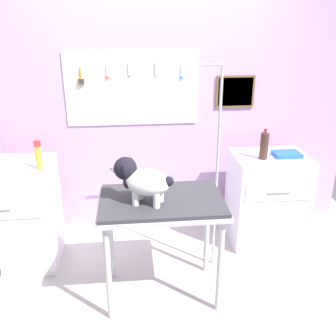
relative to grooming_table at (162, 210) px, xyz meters
name	(u,v)px	position (x,y,z in m)	size (l,w,h in m)	color
ground	(164,302)	(0.01, -0.10, -0.76)	(4.40, 4.00, 0.04)	#ADABA4
rear_wall_panel	(151,115)	(0.01, 1.18, 0.42)	(4.00, 0.11, 2.30)	#B997C4
grooming_table	(162,210)	(0.00, 0.00, 0.00)	(0.91, 0.60, 0.83)	#B7B7BC
grooming_arm	(215,180)	(0.47, 0.32, 0.08)	(0.30, 0.11, 1.74)	#B7B7BC
dog	(141,180)	(-0.15, -0.04, 0.27)	(0.44, 0.30, 0.33)	white
counter_left	(9,215)	(-1.28, 0.56, -0.28)	(0.80, 0.58, 0.92)	white
cabinet_right	(267,198)	(1.07, 0.69, -0.30)	(0.68, 0.54, 0.87)	white
detangler_spray	(39,157)	(-0.93, 0.44, 0.29)	(0.05, 0.05, 0.24)	gold
soda_bottle	(264,145)	(0.97, 0.63, 0.26)	(0.07, 0.07, 0.27)	#412920
supply_tray	(287,154)	(1.21, 0.68, 0.15)	(0.24, 0.18, 0.04)	blue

